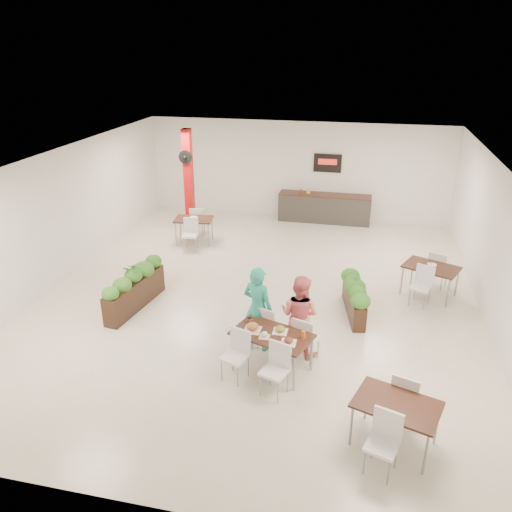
{
  "coord_description": "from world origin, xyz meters",
  "views": [
    {
      "loc": [
        2.21,
        -10.23,
        5.54
      ],
      "look_at": [
        -0.02,
        -0.18,
        1.1
      ],
      "focal_mm": 35.0,
      "sensor_mm": 36.0,
      "label": 1
    }
  ],
  "objects": [
    {
      "name": "room_shell",
      "position": [
        0.0,
        0.0,
        2.01
      ],
      "size": [
        10.1,
        12.1,
        3.22
      ],
      "color": "white",
      "rests_on": "ground"
    },
    {
      "name": "diner_man",
      "position": [
        0.44,
        -2.08,
        0.86
      ],
      "size": [
        0.73,
        0.6,
        1.72
      ],
      "primitive_type": "imported",
      "rotation": [
        0.0,
        0.0,
        2.8
      ],
      "color": "teal",
      "rests_on": "ground"
    },
    {
      "name": "ground",
      "position": [
        0.0,
        0.0,
        0.0
      ],
      "size": [
        12.0,
        12.0,
        0.0
      ],
      "primitive_type": "plane",
      "color": "beige",
      "rests_on": "ground"
    },
    {
      "name": "diner_woman",
      "position": [
        1.24,
        -2.08,
        0.81
      ],
      "size": [
        0.94,
        0.84,
        1.62
      ],
      "primitive_type": "imported",
      "rotation": [
        0.0,
        0.0,
        2.8
      ],
      "color": "#EB686C",
      "rests_on": "ground"
    },
    {
      "name": "side_table_b",
      "position": [
        3.9,
        0.9,
        0.63
      ],
      "size": [
        1.41,
        1.65,
        0.92
      ],
      "rotation": [
        0.0,
        0.0,
        -0.42
      ],
      "color": "#321810",
      "rests_on": "ground"
    },
    {
      "name": "main_table",
      "position": [
        0.83,
        -2.73,
        0.64
      ],
      "size": [
        1.69,
        1.94,
        0.92
      ],
      "rotation": [
        0.0,
        0.0,
        -0.34
      ],
      "color": "#321810",
      "rests_on": "ground"
    },
    {
      "name": "side_table_c",
      "position": [
        2.95,
        -4.18,
        0.63
      ],
      "size": [
        1.39,
        1.67,
        0.92
      ],
      "rotation": [
        0.0,
        0.0,
        -0.32
      ],
      "color": "#321810",
      "rests_on": "ground"
    },
    {
      "name": "red_column",
      "position": [
        -3.0,
        3.79,
        1.64
      ],
      "size": [
        0.4,
        0.41,
        3.2
      ],
      "color": "#B20B0D",
      "rests_on": "ground"
    },
    {
      "name": "planter_left",
      "position": [
        -2.59,
        -1.13,
        0.53
      ],
      "size": [
        0.64,
        2.07,
        1.09
      ],
      "rotation": [
        0.0,
        0.0,
        1.43
      ],
      "color": "black",
      "rests_on": "ground"
    },
    {
      "name": "service_counter",
      "position": [
        1.0,
        5.65,
        0.49
      ],
      "size": [
        3.0,
        0.64,
        2.2
      ],
      "color": "#2E2C29",
      "rests_on": "ground"
    },
    {
      "name": "side_table_a",
      "position": [
        -2.59,
        2.93,
        0.62
      ],
      "size": [
        1.19,
        1.66,
        0.92
      ],
      "rotation": [
        0.0,
        0.0,
        0.14
      ],
      "color": "#321810",
      "rests_on": "ground"
    },
    {
      "name": "planter_right",
      "position": [
        2.22,
        -0.36,
        0.48
      ],
      "size": [
        0.66,
        1.71,
        0.9
      ],
      "rotation": [
        0.0,
        0.0,
        1.76
      ],
      "color": "black",
      "rests_on": "ground"
    }
  ]
}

